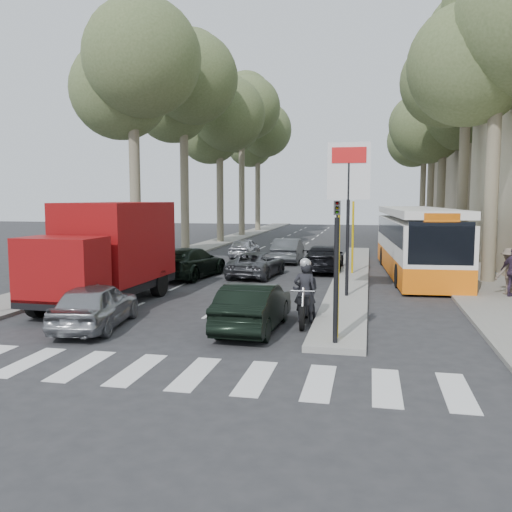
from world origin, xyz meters
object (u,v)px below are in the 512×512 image
(red_truck, at_px, (108,251))
(motorcycle, at_px, (305,293))
(silver_hatchback, at_px, (96,305))
(dark_hatchback, at_px, (253,306))
(city_bus, at_px, (417,240))

(red_truck, xyz_separation_m, motorcycle, (6.97, -1.35, -0.97))
(silver_hatchback, distance_m, motorcycle, 6.02)
(dark_hatchback, bearing_deg, motorcycle, -134.58)
(silver_hatchback, bearing_deg, city_bus, -134.92)
(silver_hatchback, xyz_separation_m, dark_hatchback, (4.40, 0.69, 0.00))
(red_truck, height_order, motorcycle, red_truck)
(red_truck, bearing_deg, silver_hatchback, -67.03)
(motorcycle, bearing_deg, red_truck, 166.86)
(silver_hatchback, height_order, red_truck, red_truck)
(red_truck, distance_m, city_bus, 14.54)
(red_truck, relative_size, city_bus, 0.54)
(city_bus, distance_m, motorcycle, 11.63)
(silver_hatchback, bearing_deg, motorcycle, -169.07)
(dark_hatchback, relative_size, motorcycle, 1.77)
(red_truck, distance_m, motorcycle, 7.17)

